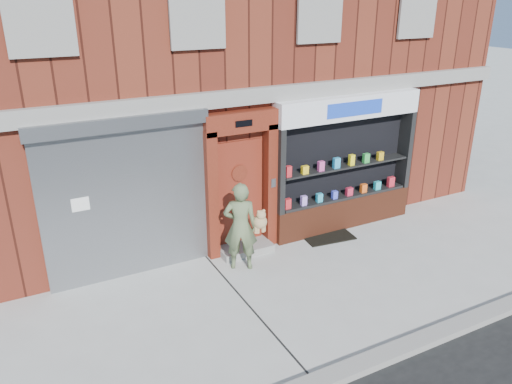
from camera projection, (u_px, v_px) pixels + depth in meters
ground at (323, 282)px, 9.20m from camera, size 80.00×80.00×0.00m
curb at (406, 348)px, 7.41m from camera, size 60.00×0.30×0.12m
building at (195, 34)px, 12.65m from camera, size 12.00×8.16×8.00m
shutter_bay at (126, 189)px, 8.86m from camera, size 3.10×0.30×3.04m
red_door_bay at (241, 183)px, 9.87m from camera, size 1.52×0.58×2.90m
pharmacy_bay at (344, 169)px, 10.93m from camera, size 3.50×0.41×3.00m
woman at (242, 226)px, 9.38m from camera, size 0.87×0.66×1.75m
doormat at (327, 235)px, 10.94m from camera, size 1.16×0.88×0.03m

